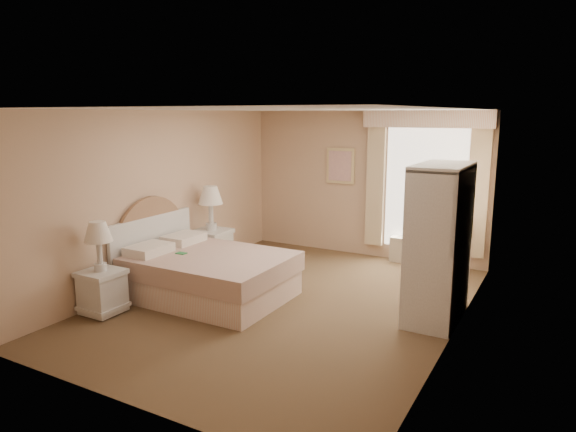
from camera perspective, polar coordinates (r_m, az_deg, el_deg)
The scene contains 9 objects.
room at distance 6.50m, azimuth -0.05°, elevation 0.68°, with size 4.21×5.51×2.51m.
window at distance 8.56m, azimuth 14.92°, elevation 3.49°, with size 2.05×0.22×2.51m.
framed_art at distance 9.07m, azimuth 5.83°, elevation 5.56°, with size 0.52×0.04×0.62m.
bed at distance 7.09m, azimuth -9.26°, elevation -6.17°, with size 2.09×1.58×1.40m.
nightstand_near at distance 6.77m, azimuth -20.02°, elevation -6.70°, with size 0.48×0.48×1.15m.
nightstand_far at distance 8.31m, azimuth -8.48°, elevation -2.42°, with size 0.54×0.54×1.31m.
round_table at distance 8.38m, azimuth 16.62°, elevation -2.35°, with size 0.76×0.76×0.81m.
cafe_chair at distance 7.43m, azimuth 16.29°, elevation -4.00°, with size 0.57×0.57×0.94m.
armoire at distance 6.40m, azimuth 16.41°, elevation -4.28°, with size 0.57×1.13×1.88m.
Camera 1 is at (3.10, -5.58, 2.45)m, focal length 32.00 mm.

